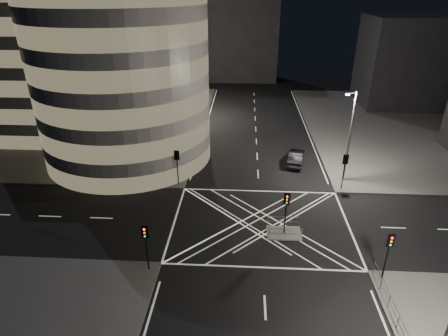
# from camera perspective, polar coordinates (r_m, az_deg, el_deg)

# --- Properties ---
(ground) EXTENTS (120.00, 120.00, 0.00)m
(ground) POSITION_cam_1_polar(r_m,az_deg,el_deg) (35.06, 5.61, -8.39)
(ground) COLOR black
(ground) RESTS_ON ground
(sidewalk_far_left) EXTENTS (42.00, 42.00, 0.15)m
(sidewalk_far_left) POSITION_cam_1_polar(r_m,az_deg,el_deg) (65.22, -21.75, 6.72)
(sidewalk_far_left) COLOR #4D4A48
(sidewalk_far_left) RESTS_ON ground
(sidewalk_far_right) EXTENTS (42.00, 42.00, 0.15)m
(sidewalk_far_right) POSITION_cam_1_polar(r_m,az_deg,el_deg) (66.74, 30.68, 5.28)
(sidewalk_far_right) COLOR #4D4A48
(sidewalk_far_right) RESTS_ON ground
(central_island) EXTENTS (3.00, 2.00, 0.15)m
(central_island) POSITION_cam_1_polar(r_m,az_deg,el_deg) (33.96, 9.11, -9.78)
(central_island) COLOR slate
(central_island) RESTS_ON ground
(office_tower_curved) EXTENTS (30.00, 29.00, 27.20)m
(office_tower_curved) POSITION_cam_1_polar(r_m,az_deg,el_deg) (51.74, -19.13, 16.90)
(office_tower_curved) COLOR gray
(office_tower_curved) RESTS_ON sidewalk_far_left
(office_block_rear) EXTENTS (24.00, 16.00, 22.00)m
(office_block_rear) POSITION_cam_1_polar(r_m,az_deg,el_deg) (74.20, -13.29, 18.88)
(office_block_rear) COLOR gray
(office_block_rear) RESTS_ON sidewalk_far_left
(building_right_far) EXTENTS (14.00, 12.00, 15.00)m
(building_right_far) POSITION_cam_1_polar(r_m,az_deg,el_deg) (75.21, 25.77, 14.44)
(building_right_far) COLOR black
(building_right_far) RESTS_ON sidewalk_far_right
(building_far_end) EXTENTS (18.00, 8.00, 18.00)m
(building_far_end) POSITION_cam_1_polar(r_m,az_deg,el_deg) (87.54, 1.91, 19.13)
(building_far_end) COLOR black
(building_far_end) RESTS_ON ground
(tree_a) EXTENTS (4.54, 4.54, 7.35)m
(tree_a) POSITION_cam_1_polar(r_m,az_deg,el_deg) (41.64, -9.11, 4.83)
(tree_a) COLOR black
(tree_a) RESTS_ON sidewalk_far_left
(tree_b) EXTENTS (3.94, 3.94, 6.57)m
(tree_b) POSITION_cam_1_polar(r_m,az_deg,el_deg) (47.30, -7.62, 7.00)
(tree_b) COLOR black
(tree_b) RESTS_ON sidewalk_far_left
(tree_c) EXTENTS (3.90, 3.90, 7.20)m
(tree_c) POSITION_cam_1_polar(r_m,az_deg,el_deg) (52.72, -6.50, 9.82)
(tree_c) COLOR black
(tree_c) RESTS_ON sidewalk_far_left
(tree_d) EXTENTS (4.49, 4.49, 7.72)m
(tree_d) POSITION_cam_1_polar(r_m,az_deg,el_deg) (58.38, -5.55, 11.68)
(tree_d) COLOR black
(tree_d) RESTS_ON sidewalk_far_left
(tree_e) EXTENTS (4.53, 4.53, 7.22)m
(tree_e) POSITION_cam_1_polar(r_m,az_deg,el_deg) (64.26, -4.74, 12.58)
(tree_e) COLOR black
(tree_e) RESTS_ON sidewalk_far_left
(traffic_signal_fl) EXTENTS (0.55, 0.22, 4.00)m
(traffic_signal_fl) POSITION_cam_1_polar(r_m,az_deg,el_deg) (40.10, -7.17, 1.04)
(traffic_signal_fl) COLOR black
(traffic_signal_fl) RESTS_ON sidewalk_far_left
(traffic_signal_nl) EXTENTS (0.55, 0.22, 4.00)m
(traffic_signal_nl) POSITION_cam_1_polar(r_m,az_deg,el_deg) (28.69, -11.85, -10.62)
(traffic_signal_nl) COLOR black
(traffic_signal_nl) RESTS_ON sidewalk_near_left
(traffic_signal_fr) EXTENTS (0.55, 0.22, 4.00)m
(traffic_signal_fr) POSITION_cam_1_polar(r_m,az_deg,el_deg) (40.85, 17.92, 0.39)
(traffic_signal_fr) COLOR black
(traffic_signal_fr) RESTS_ON sidewalk_far_right
(traffic_signal_nr) EXTENTS (0.55, 0.22, 4.00)m
(traffic_signal_nr) POSITION_cam_1_polar(r_m,az_deg,el_deg) (29.73, 23.82, -11.13)
(traffic_signal_nr) COLOR black
(traffic_signal_nr) RESTS_ON sidewalk_near_right
(traffic_signal_island) EXTENTS (0.55, 0.22, 4.00)m
(traffic_signal_island) POSITION_cam_1_polar(r_m,az_deg,el_deg) (32.39, 9.47, -5.71)
(traffic_signal_island) COLOR black
(traffic_signal_island) RESTS_ON central_island
(street_lamp_left_near) EXTENTS (1.25, 0.25, 10.00)m
(street_lamp_left_near) POSITION_cam_1_polar(r_m,az_deg,el_deg) (43.96, -7.02, 7.05)
(street_lamp_left_near) COLOR slate
(street_lamp_left_near) RESTS_ON sidewalk_far_left
(street_lamp_left_far) EXTENTS (1.25, 0.25, 10.00)m
(street_lamp_left_far) POSITION_cam_1_polar(r_m,az_deg,el_deg) (61.05, -4.13, 12.63)
(street_lamp_left_far) COLOR slate
(street_lamp_left_far) RESTS_ON sidewalk_far_left
(street_lamp_right_far) EXTENTS (1.25, 0.25, 10.00)m
(street_lamp_right_far) POSITION_cam_1_polar(r_m,az_deg,el_deg) (41.97, 18.59, 4.90)
(street_lamp_right_far) COLOR slate
(street_lamp_right_far) RESTS_ON sidewalk_far_right
(railing_near_right) EXTENTS (0.06, 11.70, 1.10)m
(railing_near_right) POSITION_cam_1_polar(r_m,az_deg,el_deg) (27.32, 25.59, -21.64)
(railing_near_right) COLOR slate
(railing_near_right) RESTS_ON sidewalk_near_right
(railing_island_south) EXTENTS (2.80, 0.06, 1.10)m
(railing_island_south) POSITION_cam_1_polar(r_m,az_deg,el_deg) (32.87, 9.32, -9.81)
(railing_island_south) COLOR slate
(railing_island_south) RESTS_ON central_island
(railing_island_north) EXTENTS (2.80, 0.06, 1.10)m
(railing_island_north) POSITION_cam_1_polar(r_m,az_deg,el_deg) (34.33, 9.06, -8.05)
(railing_island_north) COLOR slate
(railing_island_north) RESTS_ON central_island
(sedan) EXTENTS (2.77, 5.25, 1.64)m
(sedan) POSITION_cam_1_polar(r_m,az_deg,el_deg) (46.50, 10.90, 1.59)
(sedan) COLOR black
(sedan) RESTS_ON ground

